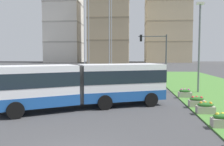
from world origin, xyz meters
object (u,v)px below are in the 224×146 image
at_px(flower_planter_4, 185,93).
at_px(apartment_tower_westcentre, 109,21).
at_px(apartment_tower_west, 64,5).
at_px(articulated_bus, 84,84).
at_px(flower_planter_1, 223,120).
at_px(apartment_tower_centre, 167,24).
at_px(traffic_light_far_right, 157,51).
at_px(flower_planter_2, 205,108).
at_px(streetlight_median, 199,43).
at_px(flower_planter_3, 197,102).

height_order(flower_planter_4, apartment_tower_westcentre, apartment_tower_westcentre).
bearing_deg(apartment_tower_westcentre, flower_planter_4, -80.89).
xyz_separation_m(apartment_tower_west, apartment_tower_westcentre, (22.53, -8.70, -8.95)).
relative_size(articulated_bus, flower_planter_1, 10.56).
bearing_deg(apartment_tower_centre, traffic_light_far_right, -98.75).
relative_size(flower_planter_2, traffic_light_far_right, 0.18).
distance_m(streetlight_median, apartment_tower_westcentre, 87.87).
relative_size(articulated_bus, apartment_tower_centre, 0.31).
height_order(flower_planter_3, flower_planter_4, same).
height_order(articulated_bus, flower_planter_2, articulated_bus).
xyz_separation_m(flower_planter_2, streetlight_median, (1.90, 8.80, 4.33)).
bearing_deg(apartment_tower_westcentre, apartment_tower_centre, 25.60).
distance_m(flower_planter_1, traffic_light_far_right, 17.81).
xyz_separation_m(flower_planter_3, streetlight_median, (1.90, 6.82, 4.33)).
bearing_deg(articulated_bus, apartment_tower_centre, 78.96).
xyz_separation_m(streetlight_median, apartment_tower_west, (-38.59, 93.99, 22.68)).
distance_m(flower_planter_4, apartment_tower_westcentre, 91.25).
xyz_separation_m(flower_planter_4, apartment_tower_west, (-36.69, 97.02, 27.01)).
distance_m(articulated_bus, flower_planter_1, 8.99).
relative_size(flower_planter_1, flower_planter_3, 1.00).
distance_m(flower_planter_2, streetlight_median, 9.99).
height_order(flower_planter_1, flower_planter_2, same).
bearing_deg(articulated_bus, flower_planter_1, -28.18).
distance_m(traffic_light_far_right, apartment_tower_west, 97.89).
height_order(traffic_light_far_right, apartment_tower_west, apartment_tower_west).
height_order(flower_planter_1, traffic_light_far_right, traffic_light_far_right).
height_order(flower_planter_2, flower_planter_3, same).
relative_size(articulated_bus, flower_planter_4, 10.56).
bearing_deg(flower_planter_2, streetlight_median, 77.81).
height_order(flower_planter_2, apartment_tower_west, apartment_tower_west).
height_order(flower_planter_1, streetlight_median, streetlight_median).
distance_m(traffic_light_far_right, apartment_tower_westcentre, 81.88).
height_order(flower_planter_2, traffic_light_far_right, traffic_light_far_right).
relative_size(flower_planter_3, apartment_tower_centre, 0.03).
xyz_separation_m(articulated_bus, streetlight_median, (9.75, 7.47, 3.10)).
bearing_deg(apartment_tower_westcentre, apartment_tower_west, 158.88).
distance_m(flower_planter_1, streetlight_median, 12.60).
height_order(articulated_bus, apartment_tower_centre, apartment_tower_centre).
xyz_separation_m(flower_planter_1, flower_planter_4, (0.00, 8.65, 0.00)).
height_order(streetlight_median, apartment_tower_west, apartment_tower_west).
bearing_deg(apartment_tower_west, apartment_tower_centre, 4.85).
bearing_deg(apartment_tower_westcentre, streetlight_median, -79.34).
bearing_deg(apartment_tower_westcentre, flower_planter_2, -81.44).
distance_m(articulated_bus, apartment_tower_westcentre, 94.49).
bearing_deg(flower_planter_2, apartment_tower_west, 109.64).
distance_m(flower_planter_4, traffic_light_far_right, 9.58).
bearing_deg(articulated_bus, traffic_light_far_right, 64.11).
bearing_deg(apartment_tower_westcentre, flower_planter_1, -81.69).
xyz_separation_m(articulated_bus, apartment_tower_centre, (20.62, 105.66, 16.97)).
bearing_deg(apartment_tower_westcentre, traffic_light_far_right, -80.94).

